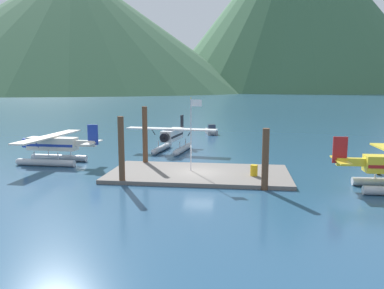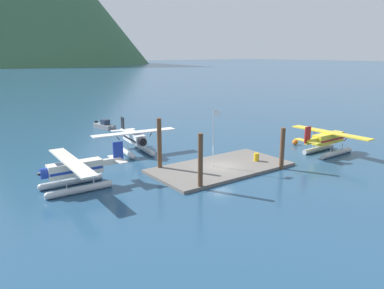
# 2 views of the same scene
# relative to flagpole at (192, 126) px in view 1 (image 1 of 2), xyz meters

# --- Properties ---
(ground_plane) EXTENTS (1200.00, 1200.00, 0.00)m
(ground_plane) POSITION_rel_flagpole_xyz_m (0.60, -0.45, -4.13)
(ground_plane) COLOR navy
(dock_platform) EXTENTS (14.91, 7.68, 0.30)m
(dock_platform) POSITION_rel_flagpole_xyz_m (0.60, -0.45, -3.98)
(dock_platform) COLOR #66605B
(dock_platform) RESTS_ON ground
(piling_near_left) EXTENTS (0.46, 0.46, 5.18)m
(piling_near_left) POSITION_rel_flagpole_xyz_m (-4.87, -4.03, -1.54)
(piling_near_left) COLOR brown
(piling_near_left) RESTS_ON ground
(piling_near_right) EXTENTS (0.49, 0.49, 4.46)m
(piling_near_right) POSITION_rel_flagpole_xyz_m (5.80, -4.24, -1.90)
(piling_near_right) COLOR brown
(piling_near_right) RESTS_ON ground
(piling_far_left) EXTENTS (0.48, 0.48, 5.53)m
(piling_far_left) POSITION_rel_flagpole_xyz_m (-4.85, 3.02, -1.36)
(piling_far_left) COLOR brown
(piling_far_left) RESTS_ON ground
(flagpole) EXTENTS (0.95, 0.10, 6.16)m
(flagpole) POSITION_rel_flagpole_xyz_m (0.00, 0.00, 0.00)
(flagpole) COLOR silver
(flagpole) RESTS_ON dock_platform
(fuel_drum) EXTENTS (0.62, 0.62, 0.88)m
(fuel_drum) POSITION_rel_flagpole_xyz_m (5.12, -1.25, -3.39)
(fuel_drum) COLOR gold
(fuel_drum) RESTS_ON dock_platform
(mooring_buoy) EXTENTS (0.75, 0.75, 0.75)m
(mooring_buoy) POSITION_rel_flagpole_xyz_m (15.68, 1.87, -3.75)
(mooring_buoy) COLOR orange
(mooring_buoy) RESTS_ON ground
(mountain_ridge_west_peak) EXTENTS (402.18, 402.18, 140.65)m
(mountain_ridge_west_peak) POSITION_rel_flagpole_xyz_m (-185.56, 392.70, 66.20)
(mountain_ridge_west_peak) COLOR #386042
(mountain_ridge_west_peak) RESTS_ON ground
(mountain_ridge_centre_peak) EXTENTS (335.72, 335.72, 213.19)m
(mountain_ridge_centre_peak) POSITION_rel_flagpole_xyz_m (68.14, 473.17, 102.47)
(mountain_ridge_centre_peak) COLOR #386042
(mountain_ridge_centre_peak) RESTS_ON ground
(seaplane_white_bow_left) EXTENTS (10.49, 7.95, 3.84)m
(seaplane_white_bow_left) POSITION_rel_flagpole_xyz_m (-3.74, 10.89, -2.55)
(seaplane_white_bow_left) COLOR #B7BABF
(seaplane_white_bow_left) RESTS_ON ground
(seaplane_cream_port_fwd) EXTENTS (7.98, 10.45, 3.84)m
(seaplane_cream_port_fwd) POSITION_rel_flagpole_xyz_m (-13.92, 2.69, -2.55)
(seaplane_cream_port_fwd) COLOR #B7BABF
(seaplane_cream_port_fwd) RESTS_ON ground
(boat_grey_open_north) EXTENTS (2.35, 4.83, 1.50)m
(boat_grey_open_north) POSITION_rel_flagpole_xyz_m (-0.56, 27.50, -3.64)
(boat_grey_open_north) COLOR gray
(boat_grey_open_north) RESTS_ON ground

